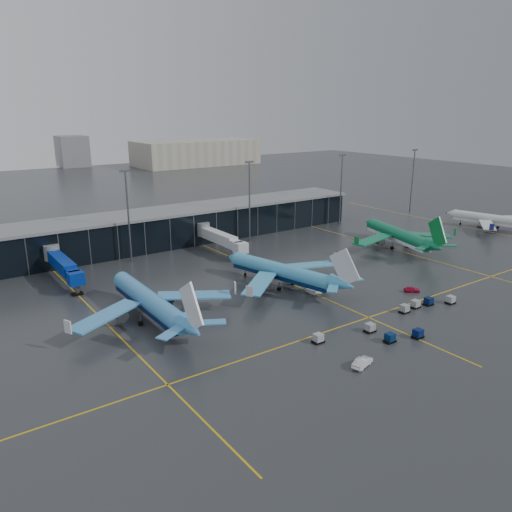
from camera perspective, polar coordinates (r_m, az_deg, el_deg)
ground at (r=109.12m, az=3.31°, el=-5.66°), size 600.00×600.00×0.00m
terminal_pier at (r=158.47m, az=-10.71°, el=3.21°), size 142.00×17.00×10.70m
jet_bridges at (r=130.32m, az=-21.19°, el=-0.93°), size 94.00×27.50×7.20m
flood_masts at (r=148.33m, az=-7.17°, el=5.78°), size 203.00×0.50×25.50m
distant_hangars at (r=368.24m, az=-17.42°, el=10.77°), size 260.00×71.00×22.00m
taxi_lines at (r=122.70m, az=3.90°, el=-3.10°), size 220.00×120.00×0.02m
airliner_arkefly at (r=102.29m, az=-12.23°, el=-3.78°), size 36.29×41.29×12.64m
airliner_klm_near at (r=118.78m, az=2.79°, el=-0.70°), size 42.42×45.99×12.05m
airliner_aer_lingus at (r=158.84m, az=15.89°, el=3.20°), size 45.82×49.14×12.48m
airliner_ba at (r=194.70m, az=25.39°, el=4.40°), size 39.17×42.44×11.10m
baggage_carts at (r=104.93m, az=16.29°, el=-6.83°), size 38.84×11.14×1.70m
mobile_airstair at (r=116.89m, az=6.57°, el=-3.80°), size 2.33×3.29×3.45m
service_van_red at (r=122.05m, az=17.39°, el=-3.66°), size 3.79×3.41×1.25m
service_van_white at (r=86.32m, az=12.06°, el=-11.77°), size 4.99×2.90×1.55m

